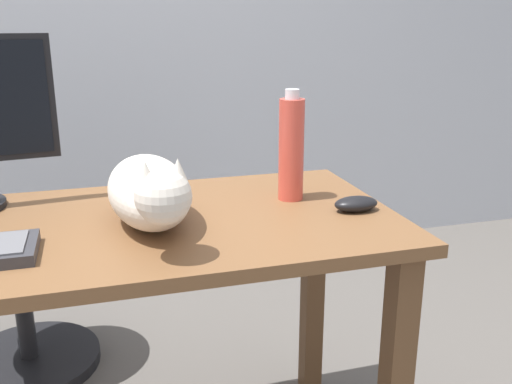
{
  "coord_description": "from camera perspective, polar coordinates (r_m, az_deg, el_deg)",
  "views": [
    {
      "loc": [
        0.07,
        -1.24,
        1.19
      ],
      "look_at": [
        0.42,
        -0.04,
        0.81
      ],
      "focal_mm": 39.45,
      "sensor_mm": 36.0,
      "label": 1
    }
  ],
  "objects": [
    {
      "name": "computer_mouse",
      "position": [
        1.38,
        10.1,
        -1.18
      ],
      "size": [
        0.11,
        0.06,
        0.04
      ],
      "primitive_type": "ellipsoid",
      "color": "black",
      "rests_on": "desk"
    },
    {
      "name": "desk",
      "position": [
        1.36,
        -17.67,
        -7.93
      ],
      "size": [
        1.5,
        0.64,
        0.75
      ],
      "color": "brown",
      "rests_on": "ground_plane"
    },
    {
      "name": "water_bottle",
      "position": [
        1.43,
        3.6,
        4.42
      ],
      "size": [
        0.06,
        0.06,
        0.28
      ],
      "color": "#D84C3D",
      "rests_on": "desk"
    },
    {
      "name": "office_chair",
      "position": [
        2.08,
        -24.44,
        -6.74
      ],
      "size": [
        0.49,
        0.48,
        0.93
      ],
      "color": "black",
      "rests_on": "ground_plane"
    },
    {
      "name": "cat",
      "position": [
        1.27,
        -10.66,
        0.1
      ],
      "size": [
        0.19,
        0.61,
        0.2
      ],
      "color": "silver",
      "rests_on": "desk"
    }
  ]
}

